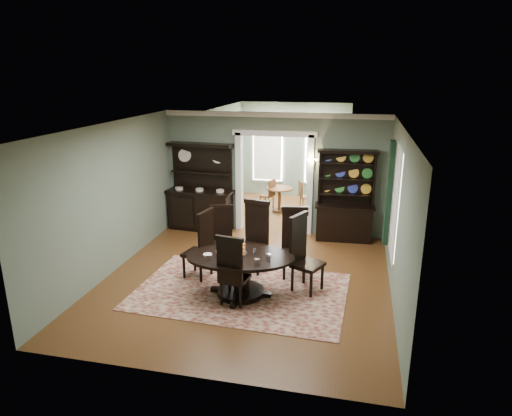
{
  "coord_description": "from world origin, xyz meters",
  "views": [
    {
      "loc": [
        1.99,
        -7.9,
        3.97
      ],
      "look_at": [
        0.07,
        0.6,
        1.32
      ],
      "focal_mm": 32.0,
      "sensor_mm": 36.0,
      "label": 1
    }
  ],
  "objects_px": {
    "parlor_table": "(279,196)",
    "welsh_dresser": "(345,208)",
    "dining_table": "(241,268)",
    "sideboard": "(201,200)"
  },
  "relations": [
    {
      "from": "dining_table",
      "to": "welsh_dresser",
      "type": "xyz_separation_m",
      "value": [
        1.72,
        3.34,
        0.26
      ]
    },
    {
      "from": "dining_table",
      "to": "parlor_table",
      "type": "height_order",
      "value": "dining_table"
    },
    {
      "from": "dining_table",
      "to": "parlor_table",
      "type": "xyz_separation_m",
      "value": [
        -0.2,
        5.27,
        -0.08
      ]
    },
    {
      "from": "sideboard",
      "to": "parlor_table",
      "type": "xyz_separation_m",
      "value": [
        1.71,
        1.95,
        -0.32
      ]
    },
    {
      "from": "dining_table",
      "to": "sideboard",
      "type": "distance_m",
      "value": 3.84
    },
    {
      "from": "dining_table",
      "to": "sideboard",
      "type": "height_order",
      "value": "sideboard"
    },
    {
      "from": "parlor_table",
      "to": "welsh_dresser",
      "type": "bearing_deg",
      "value": -45.1
    },
    {
      "from": "welsh_dresser",
      "to": "parlor_table",
      "type": "bearing_deg",
      "value": 131.62
    },
    {
      "from": "welsh_dresser",
      "to": "parlor_table",
      "type": "relative_size",
      "value": 2.87
    },
    {
      "from": "dining_table",
      "to": "parlor_table",
      "type": "distance_m",
      "value": 5.27
    }
  ]
}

